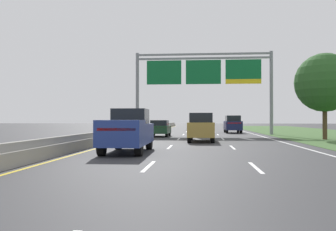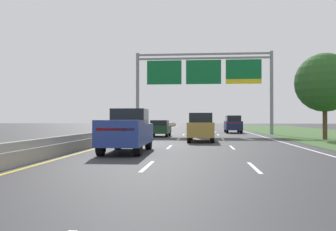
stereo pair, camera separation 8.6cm
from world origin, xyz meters
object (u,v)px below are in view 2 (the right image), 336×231
Objects in this scene: car_navy_right_lane_suv at (233,124)px; roadside_tree_mid at (325,83)px; car_red_centre_lane_sedan at (199,125)px; car_darkgreen_left_lane_sedan at (160,128)px; pickup_truck_blue at (127,131)px; overhead_sign_gantry at (203,76)px; car_gold_centre_lane_suv at (201,127)px.

roadside_tree_mid is at bearing -157.02° from car_navy_right_lane_suv.
car_darkgreen_left_lane_sedan is (-3.67, -17.83, 0.00)m from car_red_centre_lane_sedan.
car_navy_right_lane_suv is at bearing -16.42° from pickup_truck_blue.
pickup_truck_blue is 0.77× the size of roadside_tree_mid.
car_darkgreen_left_lane_sedan is (-7.82, -10.11, -0.28)m from car_navy_right_lane_suv.
overhead_sign_gantry is 3.20× the size of car_navy_right_lane_suv.
roadside_tree_mid is at bearing -44.47° from overhead_sign_gantry.
car_gold_centre_lane_suv is at bearing -179.51° from car_red_centre_lane_sedan.
pickup_truck_blue is at bearing -178.72° from car_darkgreen_left_lane_sedan.
car_gold_centre_lane_suv is at bearing -160.99° from roadside_tree_mid.
car_gold_centre_lane_suv is 25.55m from car_red_centre_lane_sedan.
roadside_tree_mid reaches higher than car_navy_right_lane_suv.
overhead_sign_gantry is 3.42× the size of car_red_centre_lane_sedan.
overhead_sign_gantry reaches higher than car_darkgreen_left_lane_sedan.
overhead_sign_gantry is 3.19× the size of car_gold_centre_lane_suv.
pickup_truck_blue is at bearing 159.05° from car_gold_centre_lane_suv.
roadside_tree_mid reaches higher than car_red_centre_lane_sedan.
pickup_truck_blue is at bearing 164.14° from car_navy_right_lane_suv.
roadside_tree_mid is at bearing -106.51° from car_darkgreen_left_lane_sedan.
car_red_centre_lane_sedan is (-0.55, 12.49, -5.63)m from overhead_sign_gantry.
car_navy_right_lane_suv is at bearing -37.33° from car_darkgreen_left_lane_sedan.
car_darkgreen_left_lane_sedan is at bearing -128.29° from overhead_sign_gantry.
car_navy_right_lane_suv reaches higher than car_red_centre_lane_sedan.
car_gold_centre_lane_suv is 0.67× the size of roadside_tree_mid.
car_gold_centre_lane_suv is at bearing -91.20° from overhead_sign_gantry.
car_darkgreen_left_lane_sedan is at bearing 168.24° from car_red_centre_lane_sedan.
car_navy_right_lane_suv is 12.79m from car_darkgreen_left_lane_sedan.
car_navy_right_lane_suv is 16.03m from roadside_tree_mid.
car_navy_right_lane_suv reaches higher than car_darkgreen_left_lane_sedan.
pickup_truck_blue is 1.23× the size of car_darkgreen_left_lane_sedan.
overhead_sign_gantry is 23.30m from pickup_truck_blue.
overhead_sign_gantry is at bearing -10.87° from pickup_truck_blue.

